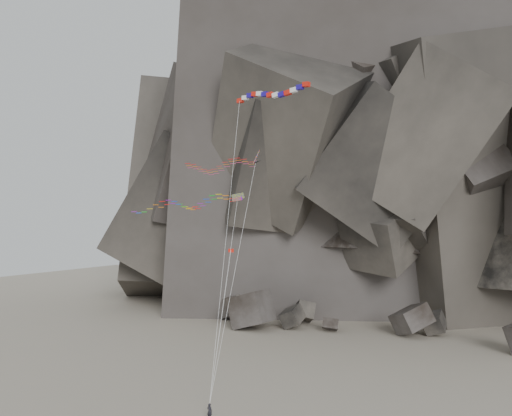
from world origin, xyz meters
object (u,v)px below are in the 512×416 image
at_px(delta_kite, 216,166).
at_px(banner_kite, 270,95).
at_px(pennant_kite, 228,270).
at_px(parafoil_kite, 180,204).
at_px(kite_flyer, 210,410).

bearing_deg(delta_kite, banner_kite, -28.85).
xyz_separation_m(delta_kite, pennant_kite, (3.15, -2.80, -12.09)).
relative_size(delta_kite, pennant_kite, 1.83).
bearing_deg(banner_kite, parafoil_kite, -166.97).
height_order(kite_flyer, parafoil_kite, parafoil_kite).
relative_size(kite_flyer, delta_kite, 0.07).
relative_size(delta_kite, parafoil_kite, 1.25).
height_order(delta_kite, pennant_kite, delta_kite).
bearing_deg(banner_kite, pennant_kite, -152.58).
relative_size(kite_flyer, banner_kite, 0.05).
bearing_deg(parafoil_kite, banner_kite, 8.17).
bearing_deg(kite_flyer, delta_kite, -63.26).
bearing_deg(kite_flyer, parafoil_kite, -45.00).
bearing_deg(delta_kite, kite_flyer, -79.57).
xyz_separation_m(banner_kite, parafoil_kite, (-11.95, 0.13, -11.83)).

